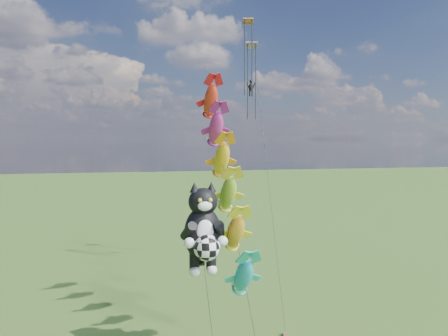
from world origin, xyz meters
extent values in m
cylinder|color=black|center=(4.64, 2.13, 2.88)|extent=(0.25, 2.72, 5.48)
ellipsoid|color=black|center=(4.53, 3.77, 7.20)|extent=(2.30, 1.94, 3.16)
ellipsoid|color=black|center=(4.53, 3.68, 9.08)|extent=(1.79, 1.64, 1.60)
cone|color=black|center=(4.04, 3.68, 9.92)|extent=(0.59, 0.59, 0.59)
cone|color=black|center=(5.03, 3.68, 9.92)|extent=(0.59, 0.59, 0.59)
ellipsoid|color=white|center=(4.53, 3.03, 8.93)|extent=(0.86, 0.48, 0.57)
ellipsoid|color=white|center=(4.53, 3.03, 7.50)|extent=(1.01, 0.45, 1.31)
sphere|color=gold|center=(4.24, 2.96, 9.26)|extent=(0.24, 0.24, 0.24)
sphere|color=gold|center=(4.83, 2.96, 9.26)|extent=(0.24, 0.24, 0.24)
sphere|color=white|center=(3.59, 2.74, 6.96)|extent=(0.59, 0.59, 0.59)
sphere|color=white|center=(5.47, 2.74, 6.96)|extent=(0.59, 0.59, 0.59)
sphere|color=white|center=(4.04, 3.63, 5.08)|extent=(0.63, 0.63, 0.63)
sphere|color=white|center=(5.03, 3.63, 5.08)|extent=(0.63, 0.63, 0.63)
sphere|color=white|center=(4.53, 2.44, 6.71)|extent=(1.47, 1.47, 1.47)
cylinder|color=black|center=(6.38, 5.15, 9.27)|extent=(0.14, 15.83, 18.25)
ellipsoid|color=#1983BF|center=(6.40, 1.67, 5.26)|extent=(0.98, 2.61, 2.79)
ellipsoid|color=#D84819|center=(6.39, 3.44, 7.30)|extent=(0.98, 2.61, 2.79)
ellipsoid|color=green|center=(6.38, 5.21, 9.34)|extent=(0.98, 2.61, 2.79)
ellipsoid|color=yellow|center=(6.37, 6.98, 11.38)|extent=(0.98, 2.61, 2.79)
ellipsoid|color=#D83393|center=(6.35, 8.75, 13.42)|extent=(0.98, 2.61, 2.79)
ellipsoid|color=#E54D19|center=(6.34, 10.52, 15.47)|extent=(0.98, 2.61, 2.79)
cube|color=brown|center=(10.13, 4.99, 0.11)|extent=(0.40, 0.30, 0.22)
cylinder|color=black|center=(11.43, 13.42, 11.78)|extent=(2.63, 16.90, 23.27)
cube|color=#3B8A20|center=(11.54, 18.93, 23.56)|extent=(1.09, 0.77, 0.58)
cylinder|color=black|center=(11.19, 18.93, 20.02)|extent=(0.08, 0.08, 7.06)
cylinder|color=black|center=(11.88, 18.93, 20.02)|extent=(0.08, 0.08, 7.06)
cube|color=blue|center=(12.73, 21.86, 22.04)|extent=(1.26, 0.87, 0.64)
cylinder|color=black|center=(12.33, 21.86, 18.23)|extent=(0.08, 0.08, 7.64)
cylinder|color=black|center=(13.13, 21.86, 18.23)|extent=(0.08, 0.08, 7.64)
camera|label=1|loc=(0.22, -20.75, 12.65)|focal=35.00mm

